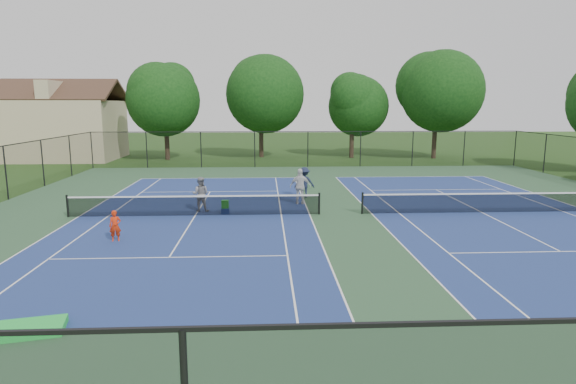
{
  "coord_description": "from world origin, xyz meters",
  "views": [
    {
      "loc": [
        -3.65,
        -22.59,
        5.24
      ],
      "look_at": [
        -2.6,
        -1.0,
        1.3
      ],
      "focal_mm": 30.0,
      "sensor_mm": 36.0,
      "label": 1
    }
  ],
  "objects_px": {
    "ball_hopper": "(225,204)",
    "instructor": "(201,194)",
    "tree_back_d": "(437,88)",
    "child_player": "(115,226)",
    "tree_back_b": "(261,91)",
    "clapboard_house": "(63,127)",
    "tree_back_a": "(165,96)",
    "ball_crate": "(225,211)",
    "bystander_a": "(300,186)",
    "bystander_b": "(304,182)",
    "tree_back_c": "(353,102)"
  },
  "relations": [
    {
      "from": "clapboard_house",
      "to": "tree_back_d",
      "type": "bearing_deg",
      "value": -1.59
    },
    {
      "from": "child_player",
      "to": "bystander_b",
      "type": "distance_m",
      "value": 11.72
    },
    {
      "from": "tree_back_b",
      "to": "bystander_a",
      "type": "bearing_deg",
      "value": -84.6
    },
    {
      "from": "bystander_a",
      "to": "tree_back_d",
      "type": "bearing_deg",
      "value": -122.77
    },
    {
      "from": "instructor",
      "to": "child_player",
      "type": "bearing_deg",
      "value": 69.18
    },
    {
      "from": "clapboard_house",
      "to": "bystander_b",
      "type": "height_order",
      "value": "clapboard_house"
    },
    {
      "from": "tree_back_a",
      "to": "ball_hopper",
      "type": "height_order",
      "value": "tree_back_a"
    },
    {
      "from": "clapboard_house",
      "to": "ball_hopper",
      "type": "bearing_deg",
      "value": -54.73
    },
    {
      "from": "tree_back_b",
      "to": "bystander_b",
      "type": "height_order",
      "value": "tree_back_b"
    },
    {
      "from": "bystander_a",
      "to": "bystander_b",
      "type": "height_order",
      "value": "bystander_a"
    },
    {
      "from": "tree_back_b",
      "to": "instructor",
      "type": "distance_m",
      "value": 25.82
    },
    {
      "from": "tree_back_d",
      "to": "bystander_a",
      "type": "relative_size",
      "value": 5.43
    },
    {
      "from": "tree_back_c",
      "to": "ball_hopper",
      "type": "distance_m",
      "value": 27.25
    },
    {
      "from": "tree_back_b",
      "to": "bystander_b",
      "type": "relative_size",
      "value": 5.73
    },
    {
      "from": "tree_back_a",
      "to": "bystander_b",
      "type": "relative_size",
      "value": 5.23
    },
    {
      "from": "tree_back_d",
      "to": "ball_crate",
      "type": "relative_size",
      "value": 26.71
    },
    {
      "from": "tree_back_b",
      "to": "tree_back_d",
      "type": "bearing_deg",
      "value": -6.71
    },
    {
      "from": "tree_back_a",
      "to": "child_player",
      "type": "relative_size",
      "value": 7.53
    },
    {
      "from": "tree_back_c",
      "to": "clapboard_house",
      "type": "relative_size",
      "value": 0.78
    },
    {
      "from": "tree_back_b",
      "to": "bystander_a",
      "type": "height_order",
      "value": "tree_back_b"
    },
    {
      "from": "tree_back_d",
      "to": "child_player",
      "type": "bearing_deg",
      "value": -128.53
    },
    {
      "from": "tree_back_b",
      "to": "bystander_a",
      "type": "xyz_separation_m",
      "value": [
        2.22,
        -23.51,
        -5.64
      ]
    },
    {
      "from": "tree_back_d",
      "to": "bystander_b",
      "type": "bearing_deg",
      "value": -126.19
    },
    {
      "from": "instructor",
      "to": "bystander_b",
      "type": "distance_m",
      "value": 6.37
    },
    {
      "from": "tree_back_b",
      "to": "clapboard_house",
      "type": "xyz_separation_m",
      "value": [
        -19.0,
        -1.0,
        -3.5
      ]
    },
    {
      "from": "instructor",
      "to": "tree_back_a",
      "type": "bearing_deg",
      "value": -69.14
    },
    {
      "from": "ball_crate",
      "to": "bystander_a",
      "type": "bearing_deg",
      "value": 28.7
    },
    {
      "from": "clapboard_house",
      "to": "ball_crate",
      "type": "relative_size",
      "value": 27.84
    },
    {
      "from": "tree_back_c",
      "to": "tree_back_b",
      "type": "bearing_deg",
      "value": 173.66
    },
    {
      "from": "ball_hopper",
      "to": "tree_back_b",
      "type": "bearing_deg",
      "value": 86.42
    },
    {
      "from": "child_player",
      "to": "tree_back_a",
      "type": "bearing_deg",
      "value": 84.3
    },
    {
      "from": "ball_hopper",
      "to": "instructor",
      "type": "bearing_deg",
      "value": 154.89
    },
    {
      "from": "tree_back_c",
      "to": "tree_back_d",
      "type": "height_order",
      "value": "tree_back_d"
    },
    {
      "from": "ball_crate",
      "to": "ball_hopper",
      "type": "xyz_separation_m",
      "value": [
        0.0,
        0.0,
        0.33
      ]
    },
    {
      "from": "bystander_b",
      "to": "ball_hopper",
      "type": "xyz_separation_m",
      "value": [
        -4.19,
        -3.9,
        -0.41
      ]
    },
    {
      "from": "instructor",
      "to": "ball_hopper",
      "type": "xyz_separation_m",
      "value": [
        1.25,
        -0.59,
        -0.4
      ]
    },
    {
      "from": "tree_back_a",
      "to": "ball_crate",
      "type": "xyz_separation_m",
      "value": [
        7.4,
        -23.6,
        -5.9
      ]
    },
    {
      "from": "tree_back_d",
      "to": "tree_back_b",
      "type": "bearing_deg",
      "value": 173.29
    },
    {
      "from": "tree_back_b",
      "to": "ball_hopper",
      "type": "relative_size",
      "value": 26.51
    },
    {
      "from": "clapboard_house",
      "to": "ball_hopper",
      "type": "xyz_separation_m",
      "value": [
        17.4,
        -24.6,
        -2.62
      ]
    },
    {
      "from": "clapboard_house",
      "to": "instructor",
      "type": "relative_size",
      "value": 6.22
    },
    {
      "from": "tree_back_d",
      "to": "child_player",
      "type": "distance_m",
      "value": 36.6
    },
    {
      "from": "instructor",
      "to": "clapboard_house",
      "type": "bearing_deg",
      "value": -50.18
    },
    {
      "from": "tree_back_c",
      "to": "bystander_b",
      "type": "height_order",
      "value": "tree_back_c"
    },
    {
      "from": "tree_back_c",
      "to": "instructor",
      "type": "xyz_separation_m",
      "value": [
        -11.85,
        -24.01,
        -4.61
      ]
    },
    {
      "from": "clapboard_house",
      "to": "ball_hopper",
      "type": "relative_size",
      "value": 28.55
    },
    {
      "from": "instructor",
      "to": "bystander_b",
      "type": "bearing_deg",
      "value": -142.77
    },
    {
      "from": "instructor",
      "to": "ball_hopper",
      "type": "bearing_deg",
      "value": 160.79
    },
    {
      "from": "tree_back_c",
      "to": "bystander_a",
      "type": "bearing_deg",
      "value": -106.76
    },
    {
      "from": "clapboard_house",
      "to": "ball_crate",
      "type": "xyz_separation_m",
      "value": [
        17.4,
        -24.6,
        -2.95
      ]
    }
  ]
}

